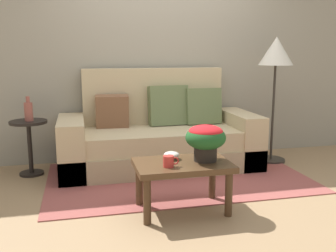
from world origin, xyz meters
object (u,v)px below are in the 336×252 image
Objects in this scene: couch at (159,138)px; snack_bowl at (171,155)px; floor_lamp at (276,59)px; potted_plant at (206,138)px; table_vase at (29,111)px; side_table at (29,138)px; coffee_mug at (169,161)px; coffee_table at (183,171)px.

snack_bowl is (-0.15, -1.22, 0.12)m from couch.
floor_lamp is 4.44× the size of potted_plant.
couch is 1.37m from potted_plant.
snack_bowl is at bearing -43.45° from table_vase.
coffee_mug is at bearing -49.63° from side_table.
couch is at bearing 86.50° from coffee_table.
floor_lamp is at bearing 35.46° from snack_bowl.
floor_lamp reaches higher than couch.
couch is at bearing -0.83° from side_table.
coffee_table is 1.93m from side_table.
coffee_table is 2.14m from floor_lamp.
couch is at bearing 95.19° from potted_plant.
coffee_mug is (-0.14, -0.10, 0.12)m from coffee_table.
potted_plant is 0.39m from coffee_mug.
side_table reaches higher than coffee_mug.
potted_plant reaches higher than coffee_table.
side_table is 0.40× the size of floor_lamp.
table_vase reaches higher than snack_bowl.
side_table is at bearing 136.56° from snack_bowl.
potted_plant reaches higher than snack_bowl.
couch is 6.62× the size of potted_plant.
floor_lamp is 2.25m from coffee_mug.
table_vase is at bearing 177.66° from floor_lamp.
table_vase is at bearing 136.55° from snack_bowl.
coffee_table is 0.53× the size of floor_lamp.
table_vase reaches higher than potted_plant.
coffee_table is 0.34m from potted_plant.
snack_bowl is (-0.27, 0.11, -0.16)m from potted_plant.
couch reaches higher than potted_plant.
table_vase reaches higher than side_table.
coffee_mug is 0.96× the size of snack_bowl.
couch is 1.69m from floor_lamp.
floor_lamp reaches higher than potted_plant.
coffee_mug is (-0.22, -1.43, 0.13)m from couch.
table_vase is (-1.22, 1.44, 0.24)m from coffee_mug.
potted_plant is 0.33m from snack_bowl.
side_table reaches higher than snack_bowl.
floor_lamp reaches higher than snack_bowl.
coffee_table is 5.89× the size of snack_bowl.
floor_lamp is 11.14× the size of snack_bowl.
coffee_mug reaches higher than snack_bowl.
coffee_mug is at bearing -163.40° from potted_plant.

